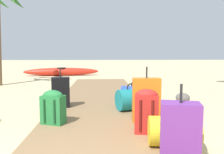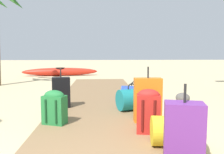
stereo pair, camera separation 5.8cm
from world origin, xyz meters
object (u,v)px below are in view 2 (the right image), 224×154
Objects in this scene: duffel_bag_yellow at (176,131)px; backpack_green at (54,106)px; suitcase_purple at (184,136)px; duffel_bag_blue at (135,93)px; backpack_red at (148,110)px; suitcase_orange at (148,100)px; kayak at (60,72)px; duffel_bag_teal at (132,99)px; suitcase_black at (61,92)px.

duffel_bag_yellow is 1.18× the size of backpack_green.
duffel_bag_yellow is at bearing 77.83° from suitcase_purple.
duffel_bag_blue is 1.09× the size of backpack_red.
suitcase_orange is 0.23× the size of kayak.
duffel_bag_teal reaches higher than duffel_bag_yellow.
kayak is (-2.71, 9.59, -0.20)m from suitcase_purple.
suitcase_black is at bearing 93.79° from backpack_green.
duffel_bag_yellow is at bearing -63.22° from backpack_red.
duffel_bag_yellow is 0.53m from backpack_red.
duffel_bag_yellow is 2.59m from suitcase_black.
backpack_green reaches higher than duffel_bag_blue.
suitcase_orange is at bearing -91.99° from duffel_bag_blue.
duffel_bag_blue is (1.56, 0.68, -0.14)m from suitcase_black.
duffel_bag_blue is 2.31m from backpack_green.
suitcase_purple reaches higher than suitcase_black.
suitcase_orange reaches higher than backpack_red.
duffel_bag_blue is at bearing 89.39° from suitcase_purple.
suitcase_orange is 1.43m from backpack_green.
kayak is at bearing 108.28° from suitcase_orange.
duffel_bag_yellow is 0.56m from suitcase_purple.
duffel_bag_blue is at bearing 78.11° from duffel_bag_teal.
suitcase_orange reaches higher than backpack_green.
suitcase_orange is 1.74m from duffel_bag_blue.
duffel_bag_teal is at bearing -71.01° from kayak.
duffel_bag_teal is 0.92× the size of duffel_bag_blue.
suitcase_purple is (1.53, -2.53, 0.02)m from suitcase_black.
duffel_bag_teal is at bearing -12.35° from suitcase_black.
kayak is (-2.74, 6.38, -0.04)m from duffel_bag_blue.
suitcase_black is 0.21× the size of kayak.
backpack_green is 8.24m from kayak.
suitcase_black is 7.17m from kayak.
duffel_bag_yellow is 0.94× the size of duffel_bag_blue.
duffel_bag_blue is (0.06, 1.73, -0.19)m from suitcase_orange.
backpack_green is (0.07, -1.08, -0.03)m from suitcase_black.
suitcase_purple reaches higher than kayak.
duffel_bag_teal is 1.15× the size of backpack_green.
suitcase_black is (-1.64, 2.00, 0.12)m from duffel_bag_yellow.
suitcase_purple reaches higher than duffel_bag_teal.
backpack_red reaches higher than kayak.
suitcase_purple is at bearing -58.88° from suitcase_black.
duffel_bag_yellow is at bearing -72.71° from kayak.
kayak is at bearing 108.99° from duffel_bag_teal.
suitcase_orange is 1.45× the size of backpack_red.
suitcase_black reaches higher than duffel_bag_teal.
suitcase_black reaches higher than backpack_red.
backpack_green is at bearing -148.59° from duffel_bag_teal.
duffel_bag_yellow is 1.02× the size of duffel_bag_teal.
kayak is at bearing 105.75° from suitcase_purple.
duffel_bag_blue is at bearing 86.07° from backpack_red.
kayak is (-2.53, 7.36, -0.08)m from duffel_bag_teal.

